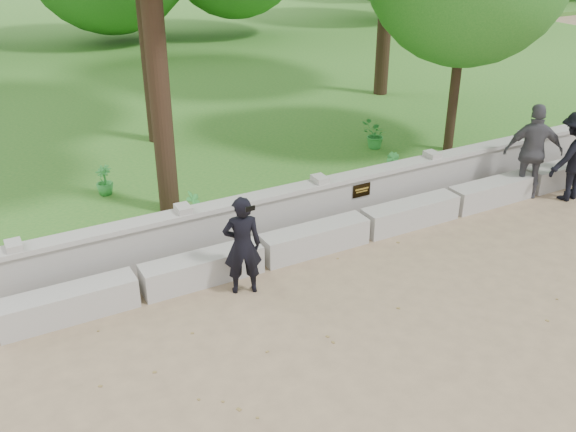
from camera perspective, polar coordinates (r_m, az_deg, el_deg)
name	(u,v)px	position (r m, az deg, el deg)	size (l,w,h in m)	color
ground	(436,289)	(10.00, 13.01, -6.35)	(80.00, 80.00, 0.00)	#9A825E
lawn	(149,80)	(21.60, -12.24, 11.76)	(40.00, 22.00, 0.25)	#2A6A22
concrete_bench	(365,226)	(11.17, 6.82, -0.88)	(11.90, 0.45, 0.45)	#A5A39C
parapet_wall	(343,199)	(11.58, 4.91, 1.55)	(12.50, 0.35, 0.90)	#9B9993
man_main	(242,245)	(9.34, -4.08, -2.63)	(0.65, 0.61, 1.55)	black
visitor_mid	(574,156)	(13.51, 24.09, 4.88)	(1.16, 0.70, 1.77)	black
visitor_right	(533,152)	(13.27, 20.96, 5.35)	(1.17, 1.01, 1.88)	#47474D
shrub_a	(194,209)	(11.05, -8.34, 0.65)	(0.33, 0.22, 0.62)	#2F8C37
shrub_b	(393,167)	(12.97, 9.29, 4.35)	(0.30, 0.25, 0.55)	#2F8C37
shrub_c	(375,135)	(14.62, 7.72, 7.14)	(0.57, 0.49, 0.63)	#2F8C37
shrub_d	(104,180)	(12.61, -16.03, 3.06)	(0.32, 0.29, 0.57)	#2F8C37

